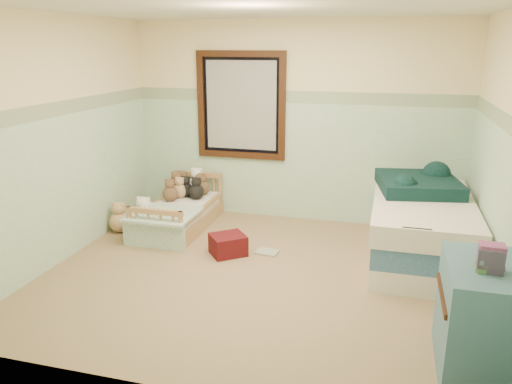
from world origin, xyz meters
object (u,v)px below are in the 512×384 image
(red_pillow, at_px, (228,245))
(dresser, at_px, (479,319))
(plush_floor_cream, at_px, (144,218))
(floor_book, at_px, (267,252))
(twin_bed_frame, at_px, (419,247))
(plush_floor_tan, at_px, (120,222))
(toddler_bed_frame, at_px, (179,221))

(red_pillow, bearing_deg, dresser, -32.41)
(plush_floor_cream, distance_m, red_pillow, 1.35)
(red_pillow, height_order, floor_book, red_pillow)
(twin_bed_frame, height_order, red_pillow, red_pillow)
(plush_floor_tan, bearing_deg, twin_bed_frame, 2.69)
(toddler_bed_frame, distance_m, plush_floor_cream, 0.43)
(plush_floor_cream, relative_size, twin_bed_frame, 0.14)
(twin_bed_frame, relative_size, red_pillow, 5.43)
(red_pillow, xyz_separation_m, floor_book, (0.40, 0.14, -0.10))
(twin_bed_frame, bearing_deg, dresser, -81.35)
(twin_bed_frame, xyz_separation_m, dresser, (0.29, -1.92, 0.29))
(toddler_bed_frame, distance_m, floor_book, 1.35)
(plush_floor_tan, bearing_deg, toddler_bed_frame, 27.58)
(toddler_bed_frame, bearing_deg, dresser, -33.65)
(toddler_bed_frame, height_order, plush_floor_cream, plush_floor_cream)
(plush_floor_cream, bearing_deg, red_pillow, -21.32)
(toddler_bed_frame, relative_size, red_pillow, 3.87)
(toddler_bed_frame, distance_m, plush_floor_tan, 0.72)
(plush_floor_tan, height_order, dresser, dresser)
(twin_bed_frame, height_order, floor_book, twin_bed_frame)
(plush_floor_tan, xyz_separation_m, twin_bed_frame, (3.49, 0.16, -0.02))
(plush_floor_cream, xyz_separation_m, red_pillow, (1.25, -0.49, -0.03))
(dresser, bearing_deg, toddler_bed_frame, 146.35)
(plush_floor_cream, bearing_deg, toddler_bed_frame, 20.19)
(plush_floor_tan, bearing_deg, floor_book, -4.91)
(plush_floor_cream, xyz_separation_m, twin_bed_frame, (3.25, -0.02, -0.03))
(toddler_bed_frame, xyz_separation_m, dresser, (3.14, -2.09, 0.31))
(toddler_bed_frame, relative_size, dresser, 1.74)
(twin_bed_frame, bearing_deg, floor_book, -168.44)
(toddler_bed_frame, bearing_deg, floor_book, -21.49)
(plush_floor_tan, distance_m, red_pillow, 1.52)
(toddler_bed_frame, bearing_deg, plush_floor_tan, -152.42)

